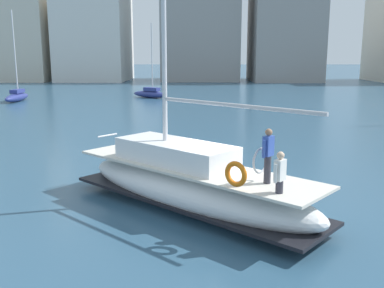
# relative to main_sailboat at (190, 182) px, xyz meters

# --- Properties ---
(ground_plane) EXTENTS (400.00, 400.00, 0.00)m
(ground_plane) POSITION_rel_main_sailboat_xyz_m (1.00, 0.28, -0.91)
(ground_plane) COLOR #2D516B
(main_sailboat) EXTENTS (8.79, 8.14, 13.30)m
(main_sailboat) POSITION_rel_main_sailboat_xyz_m (0.00, 0.00, 0.00)
(main_sailboat) COLOR white
(main_sailboat) RESTS_ON ground
(moored_sloop_near) EXTENTS (1.28, 5.43, 9.61)m
(moored_sloop_near) POSITION_rel_main_sailboat_xyz_m (-19.25, 33.26, -0.29)
(moored_sloop_near) COLOR navy
(moored_sloop_near) RESTS_ON ground
(moored_catamaran) EXTENTS (4.77, 3.77, 8.48)m
(moored_catamaran) POSITION_rel_main_sailboat_xyz_m (-5.14, 37.25, -0.34)
(moored_catamaran) COLOR navy
(moored_catamaran) RESTS_ON ground
(waterfront_buildings) EXTENTS (82.17, 19.67, 27.25)m
(waterfront_buildings) POSITION_rel_main_sailboat_xyz_m (-1.43, 70.96, 10.04)
(waterfront_buildings) COLOR beige
(waterfront_buildings) RESTS_ON ground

